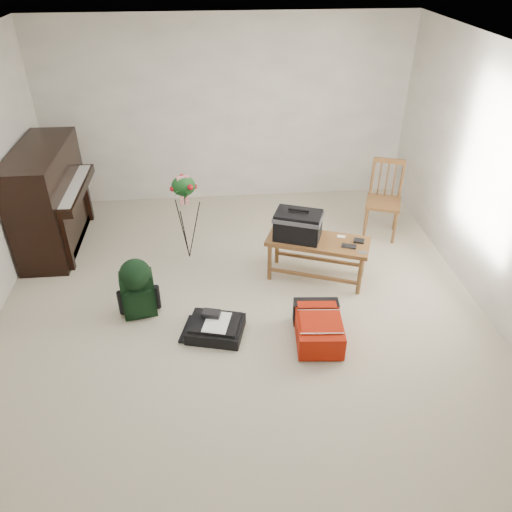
{
  "coord_description": "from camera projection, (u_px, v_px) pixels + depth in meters",
  "views": [
    {
      "loc": [
        -0.22,
        -3.98,
        3.32
      ],
      "look_at": [
        0.18,
        0.35,
        0.47
      ],
      "focal_mm": 35.0,
      "sensor_mm": 36.0,
      "label": 1
    }
  ],
  "objects": [
    {
      "name": "dining_chair",
      "position": [
        383.0,
        200.0,
        6.28
      ],
      "size": [
        0.54,
        0.54,
        0.97
      ],
      "rotation": [
        0.0,
        0.0,
        -0.36
      ],
      "color": "brown",
      "rests_on": "floor"
    },
    {
      "name": "flower_stand",
      "position": [
        186.0,
        218.0,
        5.76
      ],
      "size": [
        0.41,
        0.41,
        1.09
      ],
      "rotation": [
        0.0,
        0.0,
        0.23
      ],
      "color": "black",
      "rests_on": "floor"
    },
    {
      "name": "piano",
      "position": [
        50.0,
        201.0,
        5.99
      ],
      "size": [
        0.71,
        1.5,
        1.25
      ],
      "color": "black",
      "rests_on": "floor"
    },
    {
      "name": "wall_right",
      "position": [
        506.0,
        194.0,
        4.66
      ],
      "size": [
        0.04,
        5.5,
        2.5
      ],
      "primitive_type": "cube",
      "color": "white",
      "rests_on": "floor"
    },
    {
      "name": "red_suitcase",
      "position": [
        317.0,
        325.0,
        4.79
      ],
      "size": [
        0.47,
        0.66,
        0.27
      ],
      "rotation": [
        0.0,
        0.0,
        -0.08
      ],
      "color": "#B91B07",
      "rests_on": "floor"
    },
    {
      "name": "floor",
      "position": [
        242.0,
        314.0,
        5.15
      ],
      "size": [
        5.0,
        5.5,
        0.01
      ],
      "primitive_type": "cube",
      "color": "#B8AA94",
      "rests_on": "ground"
    },
    {
      "name": "ceiling",
      "position": [
        237.0,
        59.0,
        3.78
      ],
      "size": [
        5.0,
        5.5,
        0.01
      ],
      "primitive_type": "cube",
      "color": "white",
      "rests_on": "wall_back"
    },
    {
      "name": "black_duffel",
      "position": [
        216.0,
        327.0,
        4.85
      ],
      "size": [
        0.61,
        0.54,
        0.22
      ],
      "rotation": [
        0.0,
        0.0,
        -0.26
      ],
      "color": "black",
      "rests_on": "floor"
    },
    {
      "name": "bench",
      "position": [
        305.0,
        233.0,
        5.34
      ],
      "size": [
        1.19,
        0.81,
        0.85
      ],
      "rotation": [
        0.0,
        0.0,
        -0.37
      ],
      "color": "brown",
      "rests_on": "floor"
    },
    {
      "name": "wall_back",
      "position": [
        226.0,
        112.0,
        6.76
      ],
      "size": [
        5.0,
        0.04,
        2.5
      ],
      "primitive_type": "cube",
      "color": "white",
      "rests_on": "floor"
    },
    {
      "name": "green_backpack",
      "position": [
        137.0,
        286.0,
        4.96
      ],
      "size": [
        0.36,
        0.33,
        0.65
      ],
      "rotation": [
        0.0,
        0.0,
        0.17
      ],
      "color": "black",
      "rests_on": "floor"
    }
  ]
}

